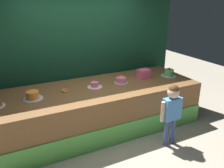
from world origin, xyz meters
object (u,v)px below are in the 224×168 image
object	(u,v)px
cake_left	(33,96)
cake_far_right	(169,73)
cake_center	(95,85)
child_figure	(172,107)
donut	(65,91)
cake_right	(121,80)
pink_box	(144,74)

from	to	relation	value
cake_left	cake_far_right	bearing A→B (deg)	-0.46
cake_center	cake_left	bearing A→B (deg)	-177.12
child_figure	cake_center	distance (m)	1.44
cake_far_right	donut	bearing A→B (deg)	177.07
cake_right	child_figure	bearing A→B (deg)	-72.03
pink_box	cake_center	xyz separation A→B (m)	(-1.11, -0.05, -0.05)
donut	cake_center	xyz separation A→B (m)	(0.56, -0.04, 0.02)
donut	cake_center	world-z (taller)	cake_center
donut	cake_center	size ratio (longest dim) A/B	0.48
pink_box	cake_left	size ratio (longest dim) A/B	0.74
pink_box	donut	size ratio (longest dim) A/B	1.84
pink_box	donut	xyz separation A→B (m)	(-1.67, -0.01, -0.08)
pink_box	donut	world-z (taller)	pink_box
cake_left	cake_center	bearing A→B (deg)	2.88
child_figure	donut	xyz separation A→B (m)	(-1.47, 1.14, 0.14)
pink_box	child_figure	bearing A→B (deg)	-99.87
donut	pink_box	bearing A→B (deg)	0.37
donut	cake_far_right	bearing A→B (deg)	-2.93
child_figure	cake_far_right	xyz separation A→B (m)	(0.76, 1.02, 0.19)
child_figure	donut	world-z (taller)	child_figure
donut	cake_right	size ratio (longest dim) A/B	0.49
donut	cake_right	distance (m)	1.11
pink_box	donut	distance (m)	1.67
pink_box	cake_far_right	bearing A→B (deg)	-12.63
child_figure	pink_box	world-z (taller)	child_figure
cake_right	cake_far_right	xyz separation A→B (m)	(1.11, -0.08, 0.02)
cake_left	pink_box	bearing A→B (deg)	2.63
child_figure	cake_left	world-z (taller)	child_figure
cake_left	cake_center	xyz separation A→B (m)	(1.11, 0.06, -0.02)
donut	cake_right	xyz separation A→B (m)	(1.11, -0.04, 0.03)
pink_box	cake_left	xyz separation A→B (m)	(-2.23, -0.10, -0.03)
child_figure	cake_far_right	distance (m)	1.29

